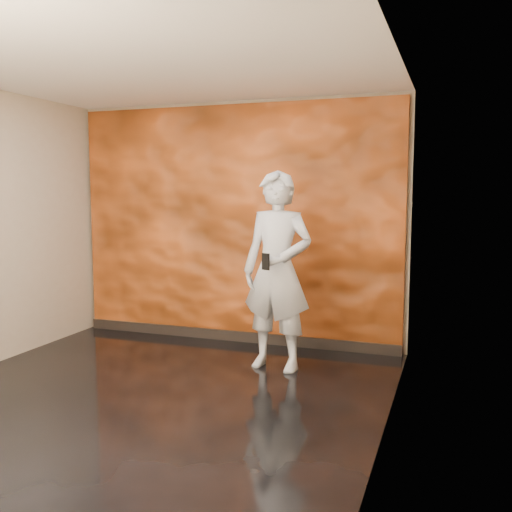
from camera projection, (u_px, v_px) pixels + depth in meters
The scene contains 5 objects.
room at pixel (149, 235), 4.82m from camera, with size 4.02×4.02×2.81m.
feature_wall at pixel (234, 225), 6.66m from camera, with size 3.90×0.06×2.75m, color orange.
baseboard at pixel (234, 336), 6.77m from camera, with size 3.90×0.04×0.12m, color black.
man at pixel (277, 271), 5.63m from camera, with size 0.72×0.47×1.97m, color #ADB3BD.
phone at pixel (266, 262), 5.35m from camera, with size 0.08×0.02×0.16m, color black.
Camera 1 is at (2.45, -4.23, 1.77)m, focal length 40.00 mm.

